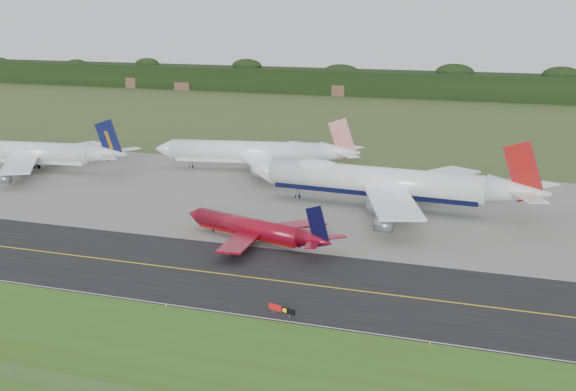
{
  "coord_description": "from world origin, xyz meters",
  "views": [
    {
      "loc": [
        54.47,
        -117.75,
        42.74
      ],
      "look_at": [
        2.37,
        22.0,
        7.71
      ],
      "focal_mm": 50.0,
      "sensor_mm": 36.0,
      "label": 1
    }
  ],
  "objects_px": {
    "jet_navy_gold": "(29,153)",
    "taxiway_sign": "(282,309)",
    "jet_red_737": "(256,229)",
    "jet_star_tail": "(257,153)",
    "jet_ba_747": "(385,182)"
  },
  "relations": [
    {
      "from": "jet_star_tail",
      "to": "jet_ba_747",
      "type": "bearing_deg",
      "value": -34.1
    },
    {
      "from": "jet_navy_gold",
      "to": "taxiway_sign",
      "type": "xyz_separation_m",
      "value": [
        100.58,
        -73.99,
        -3.74
      ]
    },
    {
      "from": "jet_red_737",
      "to": "jet_navy_gold",
      "type": "relative_size",
      "value": 0.6
    },
    {
      "from": "jet_ba_747",
      "to": "taxiway_sign",
      "type": "xyz_separation_m",
      "value": [
        1.36,
        -66.83,
        -4.7
      ]
    },
    {
      "from": "jet_red_737",
      "to": "jet_star_tail",
      "type": "xyz_separation_m",
      "value": [
        -25.94,
        62.63,
        2.31
      ]
    },
    {
      "from": "jet_navy_gold",
      "to": "taxiway_sign",
      "type": "height_order",
      "value": "jet_navy_gold"
    },
    {
      "from": "jet_red_737",
      "to": "jet_navy_gold",
      "type": "bearing_deg",
      "value": 153.57
    },
    {
      "from": "jet_red_737",
      "to": "taxiway_sign",
      "type": "xyz_separation_m",
      "value": [
        17.6,
        -32.75,
        -1.53
      ]
    },
    {
      "from": "jet_ba_747",
      "to": "jet_star_tail",
      "type": "distance_m",
      "value": 50.94
    },
    {
      "from": "jet_red_737",
      "to": "taxiway_sign",
      "type": "relative_size",
      "value": 7.66
    },
    {
      "from": "taxiway_sign",
      "to": "jet_star_tail",
      "type": "bearing_deg",
      "value": 114.53
    },
    {
      "from": "jet_ba_747",
      "to": "jet_navy_gold",
      "type": "bearing_deg",
      "value": 175.87
    },
    {
      "from": "jet_ba_747",
      "to": "jet_red_737",
      "type": "bearing_deg",
      "value": -115.47
    },
    {
      "from": "jet_navy_gold",
      "to": "taxiway_sign",
      "type": "distance_m",
      "value": 124.93
    },
    {
      "from": "jet_ba_747",
      "to": "jet_star_tail",
      "type": "xyz_separation_m",
      "value": [
        -42.17,
        28.55,
        -0.87
      ]
    }
  ]
}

